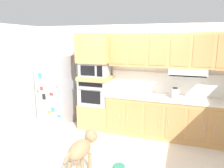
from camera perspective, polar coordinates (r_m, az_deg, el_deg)
name	(u,v)px	position (r m, az deg, el deg)	size (l,w,h in m)	color
ground_plane	(126,146)	(4.53, 3.80, -16.51)	(9.60, 9.60, 0.00)	beige
back_kitchen_wall	(139,78)	(5.14, 7.24, 1.71)	(6.20, 0.12, 2.50)	silver
side_panel_left	(12,79)	(5.50, -25.44, 1.29)	(0.12, 7.10, 2.50)	silver
refrigerator	(56,90)	(5.62, -14.82, -1.57)	(0.76, 0.73, 1.76)	#ADADB2
oven_base_cabinet	(96,115)	(5.35, -4.39, -8.37)	(0.74, 0.62, 0.60)	tan
built_in_oven	(95,92)	(5.17, -4.51, -2.14)	(0.70, 0.62, 0.60)	#A8AAAF
appliance_mid_shelf	(95,78)	(5.10, -4.56, 1.68)	(0.74, 0.62, 0.10)	tan
microwave	(95,69)	(5.06, -4.61, 4.01)	(0.64, 0.54, 0.32)	#A8AAAF
appliance_upper_cabinet	(95,48)	(5.02, -4.70, 9.68)	(0.74, 0.62, 0.68)	tan
lower_cabinet_run	(175,119)	(4.91, 16.78, -9.05)	(3.08, 0.63, 0.88)	tan
countertop_slab	(177,99)	(4.77, 17.11, -3.86)	(3.12, 0.64, 0.04)	silver
backsplash_panel	(178,84)	(4.99, 17.43, -0.01)	(3.12, 0.02, 0.50)	white
upper_cabinet_with_hood	(180,52)	(4.73, 18.06, 8.30)	(3.08, 0.48, 0.88)	tan
electric_kettle	(175,93)	(4.69, 16.68, -2.42)	(0.17, 0.17, 0.24)	#A8AAAF
dog	(82,148)	(3.59, -8.04, -16.71)	(0.34, 0.93, 0.66)	#997551
dog_food_bowl	(119,167)	(3.85, 1.91, -21.60)	(0.20, 0.20, 0.06)	#267F66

